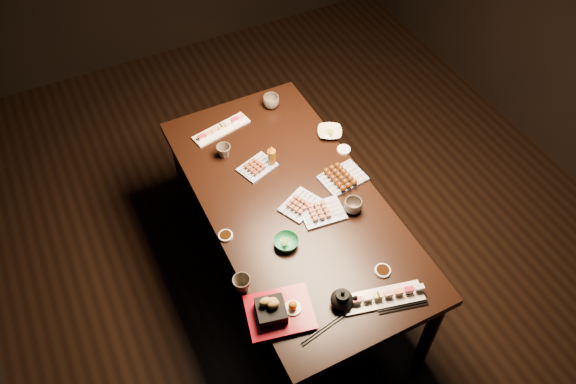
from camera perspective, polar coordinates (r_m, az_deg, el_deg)
The scene contains 23 objects.
ground at distance 3.77m, azimuth 2.70°, elevation -5.40°, with size 5.00×5.00×0.00m, color black.
dining_table at distance 3.32m, azimuth 0.39°, elevation -4.98°, with size 0.90×1.80×0.75m, color black.
sushi_platter_near at distance 2.71m, azimuth 9.62°, elevation -10.38°, with size 0.39×0.11×0.05m, color white, non-canonical shape.
sushi_platter_far at distance 3.41m, azimuth -6.82°, elevation 6.52°, with size 0.36×0.10×0.04m, color white, non-canonical shape.
yakitori_plate_center at distance 2.98m, azimuth 1.22°, elevation -1.10°, with size 0.21×0.15×0.05m, color #828EB6, non-canonical shape.
yakitori_plate_right at distance 2.95m, azimuth 3.53°, elevation -1.85°, with size 0.23×0.16×0.06m, color #828EB6, non-canonical shape.
yakitori_plate_left at distance 3.17m, azimuth -3.15°, elevation 2.75°, with size 0.20×0.15×0.05m, color #828EB6, non-canonical shape.
tsukune_plate at distance 3.12m, azimuth 5.62°, elevation 1.67°, with size 0.24×0.17×0.06m, color #828EB6, non-canonical shape.
edamame_bowl_green at distance 2.84m, azimuth -0.19°, elevation -5.13°, with size 0.13×0.13×0.04m, color #297D56.
edamame_bowl_cream at distance 3.37m, azimuth 4.26°, elevation 6.05°, with size 0.14×0.14×0.04m, color beige.
tempura_tray at distance 2.60m, azimuth -0.85°, elevation -11.71°, with size 0.30×0.24×0.11m, color black, non-canonical shape.
teacup_near_left at distance 2.69m, azimuth -4.71°, elevation -9.30°, with size 0.09×0.09×0.08m, color #4E463C.
teacup_mid_right at distance 2.97m, azimuth 6.62°, elevation -1.42°, with size 0.10×0.10×0.08m, color #4E463C.
teacup_far_left at distance 3.24m, azimuth -6.54°, elevation 4.14°, with size 0.08×0.08×0.08m, color #4E463C.
teacup_far_right at distance 3.53m, azimuth -1.73°, elevation 9.16°, with size 0.10×0.10×0.08m, color #4E463C.
teapot at distance 2.64m, azimuth 5.50°, elevation -10.67°, with size 0.13×0.13×0.11m, color black, non-canonical shape.
condiment_bottle at distance 3.15m, azimuth -1.67°, elevation 3.75°, with size 0.05×0.05×0.14m, color brown.
sauce_dish_west at distance 2.89m, azimuth -6.35°, elevation -4.43°, with size 0.07×0.07×0.01m, color white.
sauce_dish_east at distance 3.29m, azimuth 5.68°, elevation 4.30°, with size 0.08×0.08×0.01m, color white.
sauce_dish_se at distance 2.80m, azimuth 9.59°, elevation -7.88°, with size 0.08×0.08×0.01m, color white.
sauce_dish_nw at distance 3.41m, azimuth -6.98°, elevation 6.19°, with size 0.08×0.08×0.01m, color white.
chopsticks_near at distance 2.62m, azimuth 3.56°, elevation -13.76°, with size 0.24×0.02×0.01m, color black, non-canonical shape.
chopsticks_se at distance 2.71m, azimuth 11.62°, elevation -11.44°, with size 0.24×0.02×0.01m, color black, non-canonical shape.
Camera 1 is at (-1.12, -1.83, 3.10)m, focal length 35.00 mm.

